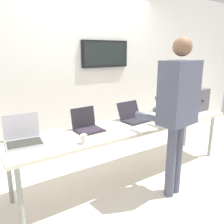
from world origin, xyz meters
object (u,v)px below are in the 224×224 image
object	(u,v)px
laptop_station_1	(87,125)
laptop_station_3	(169,109)
laptop_station_0	(23,137)
coffee_mug	(84,139)
workbench	(129,128)
person	(178,104)
equipment_box	(193,99)
laptop_station_2	(133,117)

from	to	relation	value
laptop_station_1	laptop_station_3	distance (m)	1.46
laptop_station_0	coffee_mug	world-z (taller)	laptop_station_0
laptop_station_0	workbench	bearing A→B (deg)	-5.54
workbench	person	size ratio (longest dim) A/B	1.74
laptop_station_0	person	distance (m)	1.68
person	coffee_mug	bearing A→B (deg)	158.80
laptop_station_3	person	world-z (taller)	person
equipment_box	coffee_mug	size ratio (longest dim) A/B	3.85
laptop_station_1	person	bearing A→B (deg)	-44.52
equipment_box	laptop_station_1	size ratio (longest dim) A/B	1.13
laptop_station_1	laptop_station_3	size ratio (longest dim) A/B	0.87
person	workbench	bearing A→B (deg)	105.03
laptop_station_2	laptop_station_3	bearing A→B (deg)	3.15
laptop_station_1	coffee_mug	world-z (taller)	laptop_station_1
laptop_station_0	person	size ratio (longest dim) A/B	0.22
laptop_station_0	laptop_station_1	size ratio (longest dim) A/B	1.21
equipment_box	laptop_station_3	distance (m)	0.47
equipment_box	person	world-z (taller)	person
laptop_station_1	person	xyz separation A→B (m)	(0.74, -0.72, 0.31)
workbench	laptop_station_0	xyz separation A→B (m)	(-1.30, 0.13, 0.11)
laptop_station_1	laptop_station_2	bearing A→B (deg)	0.09
laptop_station_1	person	distance (m)	1.08
laptop_station_2	person	distance (m)	0.79
equipment_box	laptop_station_2	distance (m)	1.19
coffee_mug	laptop_station_1	bearing A→B (deg)	57.51
laptop_station_3	laptop_station_0	bearing A→B (deg)	-179.56
workbench	laptop_station_2	size ratio (longest dim) A/B	8.21
laptop_station_0	laptop_station_1	world-z (taller)	laptop_station_0
laptop_station_3	coffee_mug	size ratio (longest dim) A/B	3.90
laptop_station_1	coffee_mug	distance (m)	0.42
workbench	equipment_box	distance (m)	1.35
equipment_box	coffee_mug	xyz separation A→B (m)	(-2.12, -0.29, -0.13)
workbench	person	world-z (taller)	person
laptop_station_1	coffee_mug	size ratio (longest dim) A/B	3.41
workbench	laptop_station_3	xyz separation A→B (m)	(0.89, 0.14, 0.10)
workbench	laptop_station_3	bearing A→B (deg)	9.15
laptop_station_0	laptop_station_1	distance (m)	0.73
person	coffee_mug	xyz separation A→B (m)	(-0.96, 0.37, -0.32)
laptop_station_3	coffee_mug	xyz separation A→B (m)	(-1.68, -0.39, -0.01)
laptop_station_0	coffee_mug	xyz separation A→B (m)	(0.51, -0.38, -0.02)
workbench	equipment_box	world-z (taller)	equipment_box
person	laptop_station_1	bearing A→B (deg)	135.48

